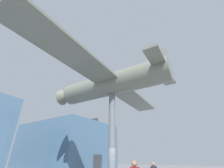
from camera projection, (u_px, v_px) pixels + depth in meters
name	position (u px, v px, depth m)	size (l,w,h in m)	color
glass_pavilion_right	(67.00, 147.00, 25.81)	(11.16, 13.87, 7.70)	slate
support_pylon_central	(112.00, 135.00, 11.58)	(0.53, 0.53, 6.85)	slate
suspended_airplane	(109.00, 85.00, 13.70)	(18.72, 12.01, 2.94)	slate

